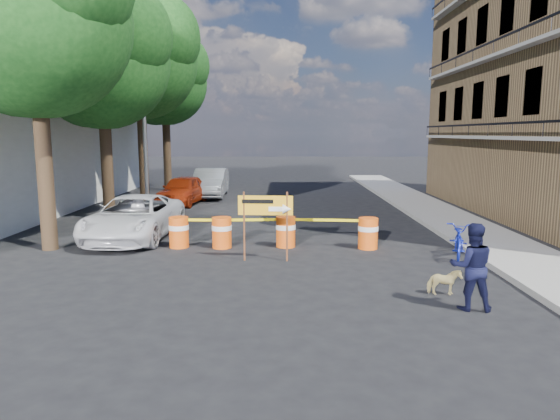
{
  "coord_description": "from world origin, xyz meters",
  "views": [
    {
      "loc": [
        -0.11,
        -11.99,
        3.31
      ],
      "look_at": [
        -0.17,
        1.06,
        1.3
      ],
      "focal_mm": 32.0,
      "sensor_mm": 36.0,
      "label": 1
    }
  ],
  "objects_px": {
    "barrel_mid_left": "(222,232)",
    "sedan_silver": "(210,183)",
    "barrel_far_left": "(179,232)",
    "detour_sign": "(272,211)",
    "bicycle": "(460,222)",
    "dog": "(444,282)",
    "barrel_mid_right": "(286,231)",
    "barrel_far_right": "(368,233)",
    "sedan_red": "(183,190)",
    "pedestrian": "(472,267)",
    "suv_white": "(134,218)"
  },
  "relations": [
    {
      "from": "barrel_far_right",
      "to": "bicycle",
      "type": "relative_size",
      "value": 0.46
    },
    {
      "from": "detour_sign",
      "to": "dog",
      "type": "distance_m",
      "value": 4.66
    },
    {
      "from": "barrel_mid_left",
      "to": "sedan_silver",
      "type": "distance_m",
      "value": 11.97
    },
    {
      "from": "barrel_mid_right",
      "to": "pedestrian",
      "type": "xyz_separation_m",
      "value": [
        3.47,
        -5.26,
        0.36
      ]
    },
    {
      "from": "barrel_far_right",
      "to": "bicycle",
      "type": "distance_m",
      "value": 2.55
    },
    {
      "from": "barrel_far_left",
      "to": "barrel_far_right",
      "type": "bearing_deg",
      "value": -1.38
    },
    {
      "from": "barrel_mid_right",
      "to": "sedan_red",
      "type": "height_order",
      "value": "sedan_red"
    },
    {
      "from": "barrel_mid_right",
      "to": "sedan_silver",
      "type": "relative_size",
      "value": 0.2
    },
    {
      "from": "dog",
      "to": "barrel_far_right",
      "type": "bearing_deg",
      "value": 11.67
    },
    {
      "from": "barrel_far_left",
      "to": "barrel_mid_left",
      "type": "xyz_separation_m",
      "value": [
        1.26,
        -0.05,
        0.0
      ]
    },
    {
      "from": "barrel_mid_left",
      "to": "sedan_silver",
      "type": "height_order",
      "value": "sedan_silver"
    },
    {
      "from": "sedan_red",
      "to": "sedan_silver",
      "type": "relative_size",
      "value": 0.88
    },
    {
      "from": "detour_sign",
      "to": "bicycle",
      "type": "relative_size",
      "value": 0.94
    },
    {
      "from": "barrel_far_left",
      "to": "sedan_red",
      "type": "bearing_deg",
      "value": 100.45
    },
    {
      "from": "barrel_far_left",
      "to": "barrel_far_right",
      "type": "xyz_separation_m",
      "value": [
        5.51,
        -0.13,
        0.0
      ]
    },
    {
      "from": "barrel_mid_left",
      "to": "barrel_far_right",
      "type": "distance_m",
      "value": 4.24
    },
    {
      "from": "barrel_mid_left",
      "to": "barrel_mid_right",
      "type": "relative_size",
      "value": 1.0
    },
    {
      "from": "dog",
      "to": "pedestrian",
      "type": "bearing_deg",
      "value": -164.45
    },
    {
      "from": "bicycle",
      "to": "sedan_red",
      "type": "height_order",
      "value": "bicycle"
    },
    {
      "from": "sedan_red",
      "to": "sedan_silver",
      "type": "xyz_separation_m",
      "value": [
        0.91,
        2.74,
        0.07
      ]
    },
    {
      "from": "pedestrian",
      "to": "sedan_red",
      "type": "height_order",
      "value": "pedestrian"
    },
    {
      "from": "barrel_far_left",
      "to": "sedan_silver",
      "type": "distance_m",
      "value": 11.78
    },
    {
      "from": "barrel_far_right",
      "to": "suv_white",
      "type": "xyz_separation_m",
      "value": [
        -7.17,
        1.35,
        0.21
      ]
    },
    {
      "from": "detour_sign",
      "to": "bicycle",
      "type": "height_order",
      "value": "bicycle"
    },
    {
      "from": "barrel_far_right",
      "to": "dog",
      "type": "xyz_separation_m",
      "value": [
        0.86,
        -4.21,
        -0.19
      ]
    },
    {
      "from": "barrel_far_right",
      "to": "dog",
      "type": "bearing_deg",
      "value": -78.47
    },
    {
      "from": "barrel_far_left",
      "to": "detour_sign",
      "type": "bearing_deg",
      "value": -29.63
    },
    {
      "from": "pedestrian",
      "to": "bicycle",
      "type": "xyz_separation_m",
      "value": [
        1.18,
        3.98,
        0.14
      ]
    },
    {
      "from": "barrel_far_left",
      "to": "barrel_mid_right",
      "type": "relative_size",
      "value": 1.0
    },
    {
      "from": "barrel_mid_right",
      "to": "suv_white",
      "type": "bearing_deg",
      "value": 166.75
    },
    {
      "from": "barrel_far_right",
      "to": "sedan_red",
      "type": "xyz_separation_m",
      "value": [
        -7.17,
        9.15,
        0.21
      ]
    },
    {
      "from": "suv_white",
      "to": "barrel_far_left",
      "type": "bearing_deg",
      "value": -33.62
    },
    {
      "from": "dog",
      "to": "barrel_far_left",
      "type": "bearing_deg",
      "value": 55.84
    },
    {
      "from": "barrel_mid_left",
      "to": "dog",
      "type": "bearing_deg",
      "value": -40.1
    },
    {
      "from": "barrel_mid_right",
      "to": "detour_sign",
      "type": "distance_m",
      "value": 1.91
    },
    {
      "from": "barrel_mid_right",
      "to": "sedan_red",
      "type": "relative_size",
      "value": 0.23
    },
    {
      "from": "barrel_far_left",
      "to": "detour_sign",
      "type": "distance_m",
      "value": 3.3
    },
    {
      "from": "barrel_mid_right",
      "to": "barrel_far_right",
      "type": "distance_m",
      "value": 2.39
    },
    {
      "from": "barrel_mid_left",
      "to": "sedan_red",
      "type": "bearing_deg",
      "value": 107.9
    },
    {
      "from": "bicycle",
      "to": "dog",
      "type": "distance_m",
      "value": 3.52
    },
    {
      "from": "dog",
      "to": "detour_sign",
      "type": "bearing_deg",
      "value": 52.55
    },
    {
      "from": "barrel_mid_left",
      "to": "detour_sign",
      "type": "xyz_separation_m",
      "value": [
        1.51,
        -1.53,
        0.86
      ]
    },
    {
      "from": "sedan_silver",
      "to": "detour_sign",
      "type": "bearing_deg",
      "value": -76.26
    },
    {
      "from": "bicycle",
      "to": "sedan_silver",
      "type": "distance_m",
      "value": 15.5
    },
    {
      "from": "barrel_mid_left",
      "to": "suv_white",
      "type": "height_order",
      "value": "suv_white"
    },
    {
      "from": "barrel_far_right",
      "to": "pedestrian",
      "type": "bearing_deg",
      "value": -77.83
    },
    {
      "from": "suv_white",
      "to": "sedan_red",
      "type": "relative_size",
      "value": 1.23
    },
    {
      "from": "barrel_mid_left",
      "to": "dog",
      "type": "relative_size",
      "value": 1.37
    },
    {
      "from": "barrel_mid_right",
      "to": "detour_sign",
      "type": "xyz_separation_m",
      "value": [
        -0.35,
        -1.66,
        0.86
      ]
    },
    {
      "from": "barrel_mid_right",
      "to": "barrel_far_right",
      "type": "relative_size",
      "value": 1.0
    }
  ]
}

